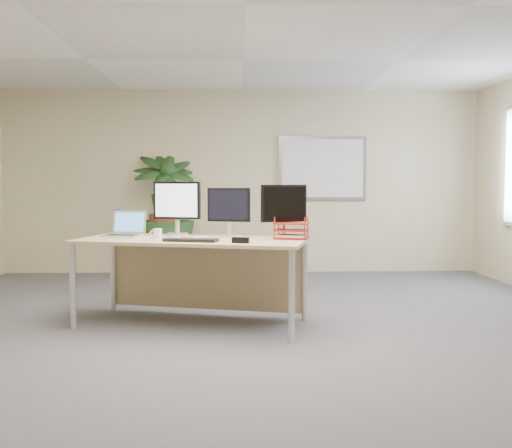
{
  "coord_description": "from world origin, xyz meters",
  "views": [
    {
      "loc": [
        -0.07,
        -4.47,
        1.31
      ],
      "look_at": [
        0.09,
        0.35,
        0.98
      ],
      "focal_mm": 40.0,
      "sensor_mm": 36.0,
      "label": 1
    }
  ],
  "objects_px": {
    "monitor_right": "(229,209)",
    "floor_plant": "(163,224)",
    "desk": "(196,256)",
    "laptop": "(126,230)",
    "monitor_left": "(177,205)"
  },
  "relations": [
    {
      "from": "desk",
      "to": "monitor_right",
      "type": "distance_m",
      "value": 0.55
    },
    {
      "from": "desk",
      "to": "laptop",
      "type": "height_order",
      "value": "laptop"
    },
    {
      "from": "laptop",
      "to": "desk",
      "type": "bearing_deg",
      "value": -13.82
    },
    {
      "from": "monitor_right",
      "to": "floor_plant",
      "type": "bearing_deg",
      "value": 110.21
    },
    {
      "from": "floor_plant",
      "to": "monitor_left",
      "type": "height_order",
      "value": "floor_plant"
    },
    {
      "from": "monitor_left",
      "to": "monitor_right",
      "type": "xyz_separation_m",
      "value": [
        0.52,
        -0.15,
        -0.03
      ]
    },
    {
      "from": "floor_plant",
      "to": "monitor_left",
      "type": "bearing_deg",
      "value": -79.55
    },
    {
      "from": "monitor_right",
      "to": "desk",
      "type": "bearing_deg",
      "value": -158.7
    },
    {
      "from": "floor_plant",
      "to": "monitor_right",
      "type": "distance_m",
      "value": 2.85
    },
    {
      "from": "floor_plant",
      "to": "monitor_right",
      "type": "relative_size",
      "value": 3.19
    },
    {
      "from": "desk",
      "to": "monitor_right",
      "type": "bearing_deg",
      "value": 21.3
    },
    {
      "from": "monitor_left",
      "to": "floor_plant",
      "type": "bearing_deg",
      "value": 100.45
    },
    {
      "from": "desk",
      "to": "monitor_right",
      "type": "xyz_separation_m",
      "value": [
        0.31,
        0.12,
        0.44
      ]
    },
    {
      "from": "desk",
      "to": "monitor_left",
      "type": "xyz_separation_m",
      "value": [
        -0.21,
        0.27,
        0.48
      ]
    },
    {
      "from": "floor_plant",
      "to": "monitor_left",
      "type": "xyz_separation_m",
      "value": [
        0.46,
        -2.51,
        0.36
      ]
    }
  ]
}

